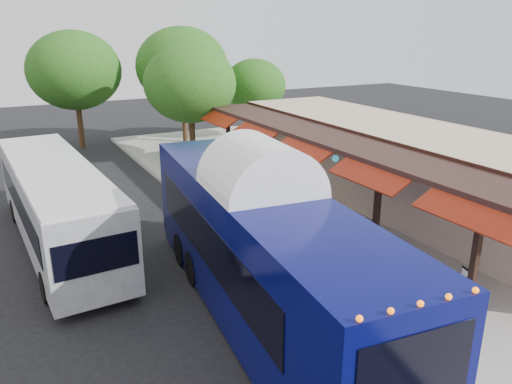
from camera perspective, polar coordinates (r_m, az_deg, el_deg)
ground at (r=16.04m, az=2.74°, el=-10.34°), size 90.00×90.00×0.00m
sidewalk at (r=21.60m, az=8.82°, el=-2.59°), size 10.00×40.00×0.15m
curb at (r=19.23m, az=-3.20°, el=-5.06°), size 0.20×40.00×0.16m
station_shelter at (r=23.17m, az=15.80°, el=2.97°), size 8.15×20.00×3.60m
coach_bus at (r=13.38m, az=0.47°, el=-6.10°), size 3.87×12.73×4.01m
city_bus at (r=19.39m, az=-21.84°, el=-1.03°), size 3.15×11.62×3.09m
ped_a at (r=13.51m, az=16.53°, el=-12.03°), size 0.73×0.57×1.76m
ped_b at (r=17.19m, az=9.61°, el=-4.86°), size 0.88×0.71×1.70m
ped_c at (r=24.50m, az=-3.86°, el=2.67°), size 1.19×0.64×1.93m
ped_d at (r=22.63m, az=-0.36°, el=1.26°), size 1.20×0.71×1.83m
sign_board at (r=15.72m, az=22.87°, el=-9.15°), size 0.14×0.44×0.99m
tree_left at (r=29.95m, az=-7.54°, el=12.19°), size 5.39×5.39×6.90m
tree_mid at (r=34.57m, az=-8.43°, el=13.98°), size 6.12×6.12×7.83m
tree_right at (r=36.20m, az=-0.16°, el=12.04°), size 4.42×4.42×5.66m
tree_far at (r=35.05m, az=-20.05°, el=12.92°), size 5.95×5.95×7.61m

